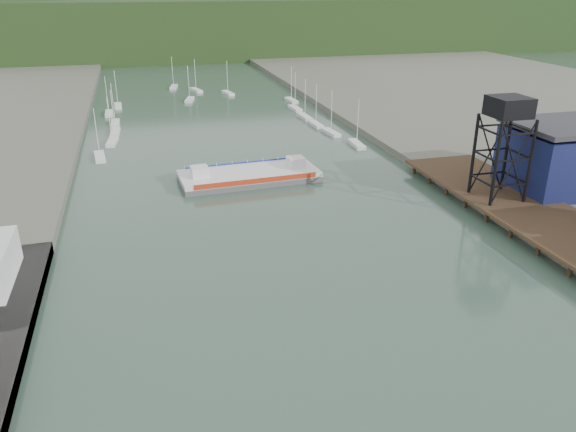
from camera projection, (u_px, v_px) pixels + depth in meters
east_pier at (562, 229)px, 78.92m from camera, size 14.00×70.00×2.45m
lift_tower at (508, 113)px, 84.68m from camera, size 6.50×6.50×16.00m
blue_shed at (571, 157)px, 93.40m from camera, size 20.50×14.50×11.30m
marina_sailboats at (210, 114)px, 153.78m from camera, size 57.71×92.65×0.90m
distant_hills at (158, 30)px, 293.85m from camera, size 500.00×120.00×80.00m
chain_ferry at (249, 175)px, 103.28m from camera, size 25.84×11.72×3.64m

